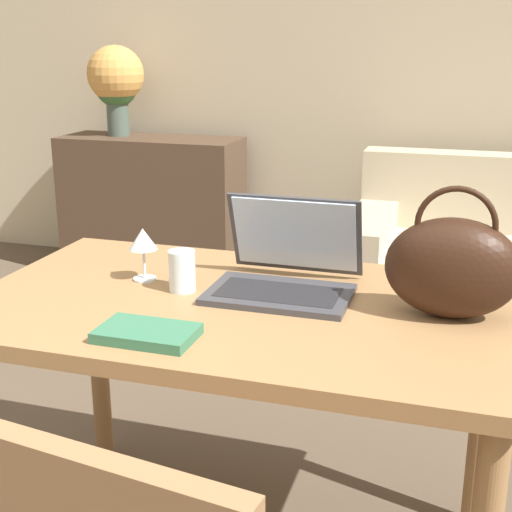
{
  "coord_description": "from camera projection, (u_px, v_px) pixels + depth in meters",
  "views": [
    {
      "loc": [
        0.67,
        -0.91,
        1.39
      ],
      "look_at": [
        0.19,
        0.66,
        0.89
      ],
      "focal_mm": 50.0,
      "sensor_mm": 36.0,
      "label": 1
    }
  ],
  "objects": [
    {
      "name": "wall_back",
      "position": [
        360.0,
        46.0,
        4.01
      ],
      "size": [
        10.0,
        0.06,
        2.7
      ],
      "color": "beige",
      "rests_on": "ground_plane"
    },
    {
      "name": "sideboard",
      "position": [
        153.0,
        207.0,
        4.29
      ],
      "size": [
        1.07,
        0.4,
        0.84
      ],
      "color": "#4C3828",
      "rests_on": "ground_plane"
    },
    {
      "name": "wine_glass",
      "position": [
        143.0,
        242.0,
        1.89
      ],
      "size": [
        0.08,
        0.08,
        0.14
      ],
      "color": "silver",
      "rests_on": "dining_table"
    },
    {
      "name": "flower_vase",
      "position": [
        116.0,
        80.0,
        4.16
      ],
      "size": [
        0.33,
        0.33,
        0.52
      ],
      "color": "#47564C",
      "rests_on": "sideboard"
    },
    {
      "name": "handbag",
      "position": [
        452.0,
        267.0,
        1.63
      ],
      "size": [
        0.31,
        0.16,
        0.31
      ],
      "color": "black",
      "rests_on": "dining_table"
    },
    {
      "name": "laptop",
      "position": [
        287.0,
        265.0,
        1.84
      ],
      "size": [
        0.36,
        0.32,
        0.23
      ],
      "color": "#38383D",
      "rests_on": "dining_table"
    },
    {
      "name": "dining_table",
      "position": [
        239.0,
        336.0,
        1.79
      ],
      "size": [
        1.34,
        0.81,
        0.77
      ],
      "color": "olive",
      "rests_on": "ground_plane"
    },
    {
      "name": "drinking_glass",
      "position": [
        182.0,
        271.0,
        1.82
      ],
      "size": [
        0.07,
        0.07,
        0.11
      ],
      "color": "silver",
      "rests_on": "dining_table"
    },
    {
      "name": "book",
      "position": [
        147.0,
        333.0,
        1.54
      ],
      "size": [
        0.21,
        0.13,
        0.02
      ],
      "rotation": [
        0.0,
        0.0,
        -0.01
      ],
      "color": "#336B4C",
      "rests_on": "dining_table"
    }
  ]
}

